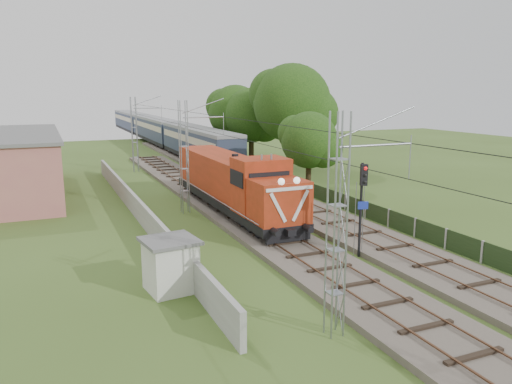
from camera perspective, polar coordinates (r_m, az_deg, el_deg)
name	(u,v)px	position (r m, az deg, el deg)	size (l,w,h in m)	color
ground	(301,257)	(26.75, 5.18, -7.41)	(140.00, 140.00, 0.00)	#3D541F
track_main	(250,222)	(32.74, -0.65, -3.47)	(4.20, 70.00, 0.45)	#6B6054
track_side	(246,183)	(46.33, -1.13, 0.99)	(4.20, 80.00, 0.45)	#6B6054
catenary	(185,157)	(35.71, -8.15, 4.00)	(3.31, 70.00, 8.00)	gray
boundary_wall	(136,207)	(35.55, -13.53, -1.65)	(0.25, 40.00, 1.50)	#9E9E99
station_building	(7,164)	(46.68, -26.58, 2.89)	(8.40, 20.40, 5.22)	#B06B5E
fence	(389,218)	(33.26, 14.93, -2.89)	(0.12, 32.00, 1.20)	black
locomotive	(233,182)	(35.19, -2.67, 1.15)	(3.14, 17.91, 4.55)	black
coach_rake	(156,128)	(83.22, -11.40, 7.15)	(3.18, 70.84, 3.67)	black
signal_post	(362,193)	(26.30, 12.07, -0.14)	(0.55, 0.43, 5.03)	black
relay_hut	(171,265)	(22.36, -9.74, -8.18)	(2.53, 2.53, 2.34)	silver
tree_a	(310,141)	(44.77, 6.17, 5.85)	(5.30, 5.04, 6.87)	#332815
tree_b	(293,104)	(55.32, 4.22, 10.02)	(8.93, 8.50, 11.58)	#332815
tree_c	(236,113)	(63.80, -2.27, 9.00)	(7.24, 6.89, 9.38)	#332815
tree_d	(252,116)	(61.55, -0.47, 8.70)	(6.95, 6.62, 9.01)	#332815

